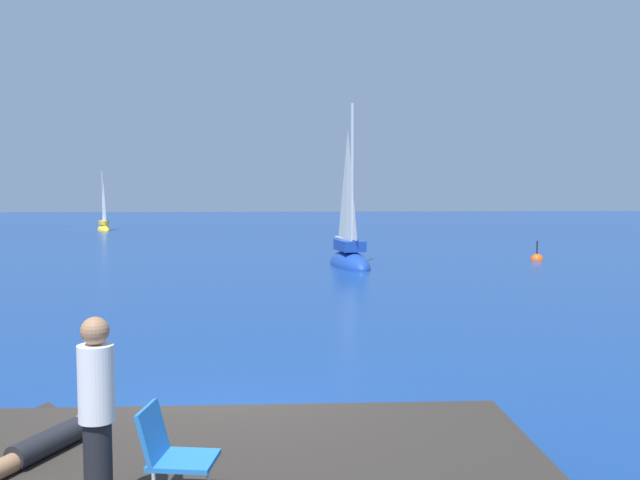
# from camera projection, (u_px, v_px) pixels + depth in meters

# --- Properties ---
(ground_plane) EXTENTS (160.00, 160.00, 0.00)m
(ground_plane) POSITION_uv_depth(u_px,v_px,m) (220.00, 427.00, 9.56)
(ground_plane) COLOR navy
(boulder_seaward) EXTENTS (1.09, 1.17, 0.73)m
(boulder_seaward) POSITION_uv_depth(u_px,v_px,m) (44.00, 441.00, 9.04)
(boulder_seaward) COLOR #2A2322
(boulder_seaward) RESTS_ON ground
(boulder_inland) EXTENTS (1.22, 1.12, 0.68)m
(boulder_inland) POSITION_uv_depth(u_px,v_px,m) (320.00, 453.00, 8.63)
(boulder_inland) COLOR #292624
(boulder_inland) RESTS_ON ground
(sailboat_near) EXTENTS (2.01, 3.90, 7.09)m
(sailboat_near) POSITION_uv_depth(u_px,v_px,m) (349.00, 257.00, 28.56)
(sailboat_near) COLOR #193D99
(sailboat_near) RESTS_ON ground
(sailboat_far) EXTENTS (1.75, 2.61, 4.71)m
(sailboat_far) POSITION_uv_depth(u_px,v_px,m) (104.00, 227.00, 51.57)
(sailboat_far) COLOR yellow
(sailboat_far) RESTS_ON ground
(person_sunbather) EXTENTS (0.84, 1.66, 0.25)m
(person_sunbather) POSITION_uv_depth(u_px,v_px,m) (38.00, 448.00, 6.82)
(person_sunbather) COLOR black
(person_sunbather) RESTS_ON shore_ledge
(person_standing) EXTENTS (0.28, 0.28, 1.62)m
(person_standing) POSITION_uv_depth(u_px,v_px,m) (97.00, 413.00, 5.51)
(person_standing) COLOR black
(person_standing) RESTS_ON shore_ledge
(beach_chair) EXTENTS (0.66, 0.56, 0.80)m
(beach_chair) POSITION_uv_depth(u_px,v_px,m) (170.00, 449.00, 5.91)
(beach_chair) COLOR blue
(beach_chair) RESTS_ON shore_ledge
(marker_buoy) EXTENTS (0.56, 0.56, 1.13)m
(marker_buoy) POSITION_uv_depth(u_px,v_px,m) (537.00, 260.00, 31.00)
(marker_buoy) COLOR #EA5114
(marker_buoy) RESTS_ON ground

